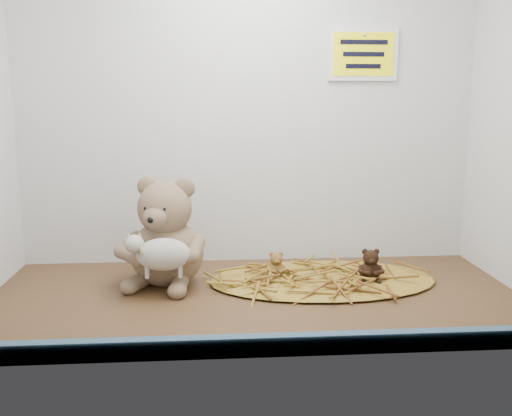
{
  "coord_description": "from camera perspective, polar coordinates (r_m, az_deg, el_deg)",
  "views": [
    {
      "loc": [
        -9.04,
        -121.17,
        44.54
      ],
      "look_at": [
        0.14,
        3.36,
        19.8
      ],
      "focal_mm": 40.0,
      "sensor_mm": 36.0,
      "label": 1
    }
  ],
  "objects": [
    {
      "name": "toy_lamb",
      "position": [
        1.28,
        -9.25,
        -4.61
      ],
      "size": [
        15.81,
        9.65,
        10.22
      ],
      "primitive_type": null,
      "color": "beige",
      "rests_on": "main_teddy"
    },
    {
      "name": "mini_teddy_tan",
      "position": [
        1.4,
        2.03,
        -5.56
      ],
      "size": [
        5.24,
        5.51,
        6.24
      ],
      "primitive_type": null,
      "rotation": [
        0.0,
        0.0,
        0.04
      ],
      "color": "olive",
      "rests_on": "straw_bed"
    },
    {
      "name": "main_teddy",
      "position": [
        1.37,
        -8.96,
        -2.31
      ],
      "size": [
        26.63,
        27.38,
        25.9
      ],
      "primitive_type": null,
      "rotation": [
        0.0,
        0.0,
        -0.31
      ],
      "color": "#856951",
      "rests_on": "shelf_floor"
    },
    {
      "name": "mini_teddy_brown",
      "position": [
        1.4,
        11.37,
        -5.46
      ],
      "size": [
        6.9,
        7.2,
        7.73
      ],
      "primitive_type": null,
      "rotation": [
        0.0,
        0.0,
        -0.11
      ],
      "color": "black",
      "rests_on": "straw_bed"
    },
    {
      "name": "straw_bed",
      "position": [
        1.41,
        6.66,
        -7.1
      ],
      "size": [
        55.35,
        32.14,
        1.07
      ],
      "primitive_type": "ellipsoid",
      "color": "olive",
      "rests_on": "shelf_floor"
    },
    {
      "name": "front_rail",
      "position": [
        1.02,
        1.28,
        -13.52
      ],
      "size": [
        119.28,
        2.2,
        3.6
      ],
      "primitive_type": "cube",
      "color": "#3E5B77",
      "rests_on": "shelf_floor"
    },
    {
      "name": "alcove_shell",
      "position": [
        1.3,
        -0.25,
        11.41
      ],
      "size": [
        120.4,
        60.2,
        90.4
      ],
      "color": "#492E19",
      "rests_on": "ground"
    },
    {
      "name": "wall_sign",
      "position": [
        1.56,
        10.66,
        14.87
      ],
      "size": [
        16.0,
        1.2,
        11.0
      ],
      "primitive_type": "cube",
      "color": "#FFF60D",
      "rests_on": "back_wall"
    }
  ]
}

